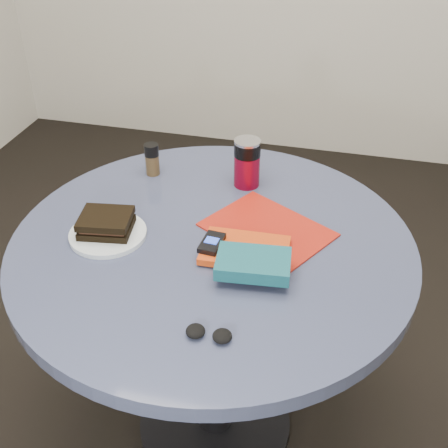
% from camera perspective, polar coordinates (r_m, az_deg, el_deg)
% --- Properties ---
extents(ground, '(4.00, 4.00, 0.00)m').
position_cam_1_polar(ground, '(1.93, -0.92, -19.66)').
color(ground, black).
rests_on(ground, ground).
extents(table, '(1.00, 1.00, 0.75)m').
position_cam_1_polar(table, '(1.49, -1.13, -6.55)').
color(table, black).
rests_on(table, ground).
extents(plate, '(0.25, 0.25, 0.01)m').
position_cam_1_polar(plate, '(1.42, -11.70, -0.99)').
color(plate, silver).
rests_on(plate, table).
extents(sandwich, '(0.14, 0.12, 0.04)m').
position_cam_1_polar(sandwich, '(1.42, -11.89, 0.11)').
color(sandwich, black).
rests_on(sandwich, plate).
extents(soda_can, '(0.08, 0.08, 0.14)m').
position_cam_1_polar(soda_can, '(1.57, 2.35, 6.23)').
color(soda_can, maroon).
rests_on(soda_can, table).
extents(pepper_grinder, '(0.05, 0.05, 0.10)m').
position_cam_1_polar(pepper_grinder, '(1.65, -7.32, 6.56)').
color(pepper_grinder, '#42321C').
rests_on(pepper_grinder, table).
extents(magazine, '(0.36, 0.34, 0.01)m').
position_cam_1_polar(magazine, '(1.42, 4.41, -0.58)').
color(magazine, '#9B1A0E').
rests_on(magazine, table).
extents(red_book, '(0.21, 0.14, 0.02)m').
position_cam_1_polar(red_book, '(1.33, 2.15, -2.68)').
color(red_book, '#BC390E').
rests_on(red_book, magazine).
extents(novel, '(0.17, 0.12, 0.03)m').
position_cam_1_polar(novel, '(1.25, 3.00, -4.04)').
color(novel, '#114954').
rests_on(novel, red_book).
extents(mp3_player, '(0.05, 0.08, 0.01)m').
position_cam_1_polar(mp3_player, '(1.33, -1.25, -1.92)').
color(mp3_player, black).
rests_on(mp3_player, red_book).
extents(headphones, '(0.09, 0.04, 0.02)m').
position_cam_1_polar(headphones, '(1.13, -1.56, -11.07)').
color(headphones, black).
rests_on(headphones, table).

